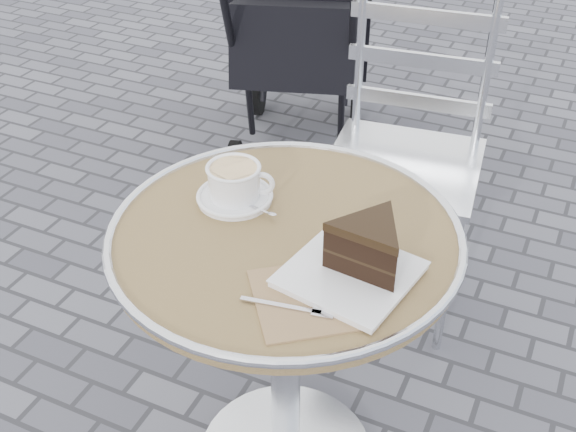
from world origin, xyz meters
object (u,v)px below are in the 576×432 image
at_px(bistro_chair, 412,120).
at_px(cake_plate_set, 363,253).
at_px(cafe_table, 285,294).
at_px(baby_stroller, 303,33).
at_px(cappuccino_set, 235,185).

bearing_deg(bistro_chair, cake_plate_set, -86.59).
height_order(cafe_table, baby_stroller, baby_stroller).
distance_m(cake_plate_set, bistro_chair, 0.91).
xyz_separation_m(cappuccino_set, cake_plate_set, (0.33, -0.12, 0.02)).
xyz_separation_m(cafe_table, bistro_chair, (0.03, 0.81, 0.03)).
relative_size(cafe_table, cake_plate_set, 2.05).
height_order(cake_plate_set, baby_stroller, baby_stroller).
relative_size(cafe_table, cappuccino_set, 4.00).
relative_size(cappuccino_set, baby_stroller, 0.16).
xyz_separation_m(cake_plate_set, baby_stroller, (-0.82, 1.60, -0.28)).
height_order(cafe_table, cappuccino_set, cappuccino_set).
relative_size(cafe_table, bistro_chair, 0.77).
distance_m(cafe_table, bistro_chair, 0.82).
bearing_deg(cafe_table, baby_stroller, 112.56).
relative_size(cappuccino_set, cake_plate_set, 0.51).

